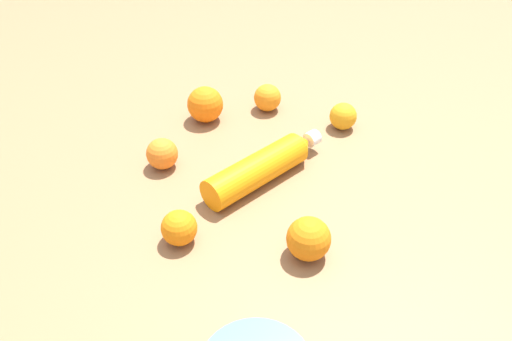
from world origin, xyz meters
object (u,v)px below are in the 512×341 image
at_px(water_bottle, 264,166).
at_px(orange_2, 162,154).
at_px(orange_1, 267,98).
at_px(orange_4, 179,228).
at_px(orange_3, 205,104).
at_px(orange_5, 343,116).
at_px(orange_0, 309,239).

relative_size(water_bottle, orange_2, 4.23).
bearing_deg(orange_2, orange_1, -56.33).
bearing_deg(orange_2, orange_4, -176.65).
height_order(orange_3, orange_5, orange_3).
distance_m(orange_0, orange_3, 0.47).
bearing_deg(water_bottle, orange_0, -113.44).
height_order(orange_1, orange_5, orange_1).
xyz_separation_m(orange_3, orange_4, (-0.38, 0.10, -0.01)).
height_order(water_bottle, orange_4, same).
bearing_deg(water_bottle, orange_3, 78.29).
distance_m(orange_0, orange_2, 0.37).
distance_m(orange_0, orange_1, 0.48).
height_order(orange_1, orange_2, same).
distance_m(orange_1, orange_5, 0.19).
bearing_deg(orange_4, water_bottle, -52.63).
bearing_deg(water_bottle, orange_5, 2.94).
bearing_deg(water_bottle, orange_4, -173.19).
bearing_deg(orange_5, orange_0, 152.16).
distance_m(orange_1, orange_2, 0.31).
height_order(orange_0, orange_5, orange_0).
xyz_separation_m(orange_0, orange_2, (0.30, 0.22, -0.01)).
bearing_deg(orange_5, orange_4, 125.31).
xyz_separation_m(orange_1, orange_3, (-0.01, 0.15, 0.01)).
xyz_separation_m(water_bottle, orange_5, (0.14, -0.22, -0.00)).
relative_size(water_bottle, orange_0, 3.64).
relative_size(orange_2, orange_4, 1.03).
height_order(water_bottle, orange_1, same).
height_order(water_bottle, orange_5, water_bottle).
height_order(orange_2, orange_5, orange_2).
relative_size(orange_3, orange_4, 1.32).
xyz_separation_m(water_bottle, orange_0, (-0.22, -0.03, 0.01)).
height_order(water_bottle, orange_3, orange_3).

